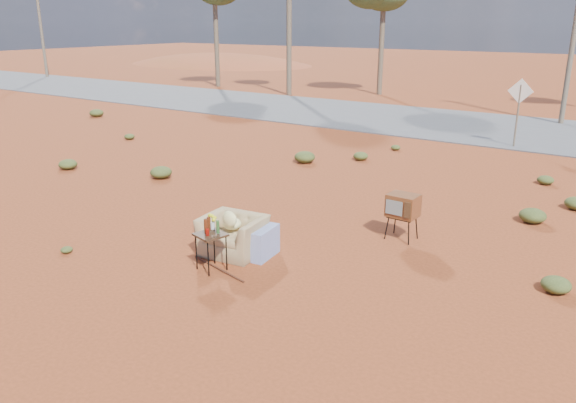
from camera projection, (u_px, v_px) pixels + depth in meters
The scene contains 10 objects.
ground at pixel (247, 264), 9.48m from camera, with size 140.00×140.00×0.00m, color brown.
highway at pixel (492, 128), 21.28m from camera, with size 140.00×7.00×0.04m, color #565659.
dirt_mound at pixel (219, 64), 52.27m from camera, with size 26.00×18.00×2.00m, color #963C24.
armchair at pixel (238, 231), 9.76m from camera, with size 1.28×0.91×0.90m.
tv_unit at pixel (403, 206), 10.35m from camera, with size 0.56×0.47×0.87m.
side_table at pixel (211, 232), 9.09m from camera, with size 0.54×0.54×0.90m.
rusty_bar at pixel (218, 269), 9.25m from camera, with size 0.04×0.04×1.35m, color #532216.
road_sign at pixel (519, 101), 17.66m from camera, with size 0.78×0.06×2.19m.
utility_pole_west at pixel (40, 17), 39.07m from camera, with size 1.40×0.20×8.00m.
scrub_patch at pixel (334, 187), 13.35m from camera, with size 17.49×8.07×0.33m.
Camera 1 is at (5.45, -6.81, 3.92)m, focal length 35.00 mm.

